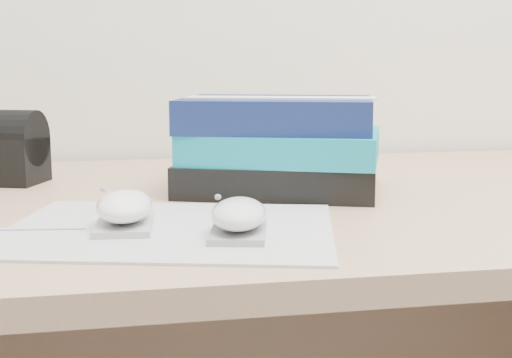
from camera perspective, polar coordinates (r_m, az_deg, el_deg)
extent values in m
cube|color=tan|center=(1.01, 3.18, -1.97)|extent=(1.60, 0.80, 0.03)
cube|color=tan|center=(1.48, -0.62, -13.11)|extent=(1.52, 0.03, 0.35)
cube|color=#97969E|center=(0.79, -6.93, -3.99)|extent=(0.42, 0.36, 0.00)
cube|color=#A1A1A4|center=(0.80, -10.44, -3.55)|extent=(0.07, 0.12, 0.01)
ellipsoid|color=white|center=(0.80, -10.48, -2.14)|extent=(0.07, 0.11, 0.03)
ellipsoid|color=gray|center=(0.79, -12.11, -0.80)|extent=(0.01, 0.01, 0.01)
cube|color=gray|center=(0.75, -1.38, -4.20)|extent=(0.08, 0.12, 0.01)
ellipsoid|color=silver|center=(0.75, -1.39, -2.78)|extent=(0.08, 0.11, 0.03)
ellipsoid|color=gray|center=(0.74, -3.07, -1.44)|extent=(0.01, 0.01, 0.01)
cube|color=black|center=(1.03, 1.88, 0.33)|extent=(0.33, 0.29, 0.04)
cube|color=#0F8DA5|center=(1.02, 2.21, 2.70)|extent=(0.33, 0.29, 0.04)
cube|color=#111F51|center=(1.02, 1.70, 5.21)|extent=(0.32, 0.28, 0.05)
cube|color=white|center=(1.00, 2.00, 6.52)|extent=(0.27, 0.13, 0.00)
cube|color=black|center=(1.16, -19.73, 1.44)|extent=(0.15, 0.12, 0.07)
cylinder|color=black|center=(1.15, -19.82, 3.13)|extent=(0.15, 0.12, 0.09)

